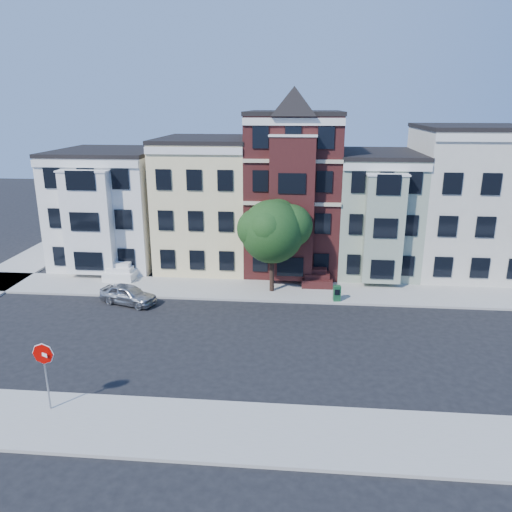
# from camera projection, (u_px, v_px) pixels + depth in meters

# --- Properties ---
(ground) EXTENTS (120.00, 120.00, 0.00)m
(ground) POSITION_uv_depth(u_px,v_px,m) (285.00, 344.00, 27.73)
(ground) COLOR black
(far_sidewalk) EXTENTS (60.00, 4.00, 0.15)m
(far_sidewalk) POSITION_uv_depth(u_px,v_px,m) (289.00, 291.00, 35.33)
(far_sidewalk) COLOR #9E9B93
(far_sidewalk) RESTS_ON ground
(near_sidewalk) EXTENTS (60.00, 4.00, 0.15)m
(near_sidewalk) POSITION_uv_depth(u_px,v_px,m) (279.00, 434.00, 20.09)
(near_sidewalk) COLOR #9E9B93
(near_sidewalk) RESTS_ON ground
(house_white) EXTENTS (8.00, 9.00, 9.00)m
(house_white) POSITION_uv_depth(u_px,v_px,m) (112.00, 208.00, 41.53)
(house_white) COLOR white
(house_white) RESTS_ON ground
(house_yellow) EXTENTS (7.00, 9.00, 10.00)m
(house_yellow) POSITION_uv_depth(u_px,v_px,m) (207.00, 204.00, 40.69)
(house_yellow) COLOR beige
(house_yellow) RESTS_ON ground
(house_brown) EXTENTS (7.00, 9.00, 12.00)m
(house_brown) POSITION_uv_depth(u_px,v_px,m) (293.00, 193.00, 39.79)
(house_brown) COLOR #391413
(house_brown) RESTS_ON ground
(house_green) EXTENTS (6.00, 9.00, 9.00)m
(house_green) POSITION_uv_depth(u_px,v_px,m) (374.00, 213.00, 39.66)
(house_green) COLOR gray
(house_green) RESTS_ON ground
(house_cream) EXTENTS (8.00, 9.00, 11.00)m
(house_cream) POSITION_uv_depth(u_px,v_px,m) (467.00, 202.00, 38.76)
(house_cream) COLOR beige
(house_cream) RESTS_ON ground
(street_tree) EXTENTS (8.43, 8.43, 8.02)m
(street_tree) POSITION_uv_depth(u_px,v_px,m) (272.00, 236.00, 34.11)
(street_tree) COLOR #26521E
(street_tree) RESTS_ON far_sidewalk
(parked_car) EXTENTS (4.20, 2.69, 1.33)m
(parked_car) POSITION_uv_depth(u_px,v_px,m) (128.00, 294.00, 33.18)
(parked_car) COLOR #A3A4AA
(parked_car) RESTS_ON ground
(newspaper_box) EXTENTS (0.52, 0.47, 1.05)m
(newspaper_box) POSITION_uv_depth(u_px,v_px,m) (337.00, 293.00, 33.35)
(newspaper_box) COLOR #1B532F
(newspaper_box) RESTS_ON far_sidewalk
(fire_hydrant) EXTENTS (0.27, 0.27, 0.59)m
(fire_hydrant) POSITION_uv_depth(u_px,v_px,m) (114.00, 290.00, 34.66)
(fire_hydrant) COLOR beige
(fire_hydrant) RESTS_ON far_sidewalk
(stop_sign) EXTENTS (0.94, 0.53, 3.52)m
(stop_sign) POSITION_uv_depth(u_px,v_px,m) (46.00, 372.00, 21.11)
(stop_sign) COLOR #A80300
(stop_sign) RESTS_ON near_sidewalk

